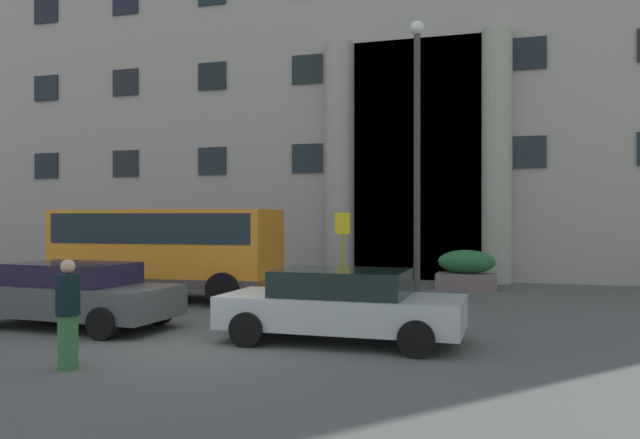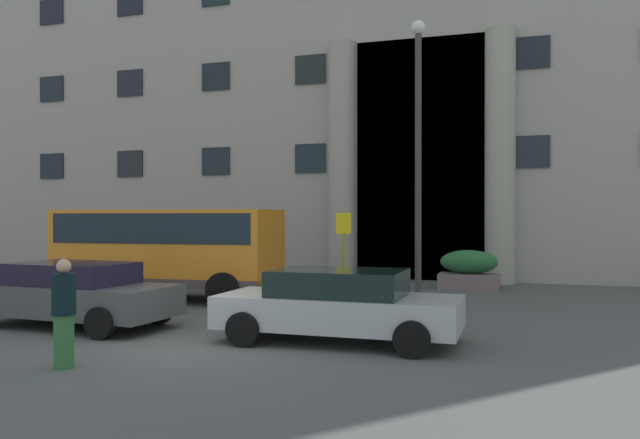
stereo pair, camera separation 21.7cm
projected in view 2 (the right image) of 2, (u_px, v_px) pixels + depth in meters
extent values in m
cube|color=#4A4D4B|center=(185.00, 349.00, 11.26)|extent=(80.00, 64.00, 0.12)
cube|color=#A19A91|center=(386.00, 35.00, 27.87)|extent=(35.32, 9.00, 20.74)
cube|color=black|center=(419.00, 159.00, 23.01)|extent=(4.67, 0.12, 8.85)
cylinder|color=#A2978F|center=(342.00, 160.00, 23.59)|extent=(1.04, 1.04, 8.85)
cylinder|color=#A09E8C|center=(500.00, 156.00, 21.84)|extent=(1.04, 1.04, 8.85)
cube|color=black|center=(52.00, 166.00, 27.89)|extent=(1.22, 0.08, 1.11)
cube|color=black|center=(130.00, 164.00, 26.66)|extent=(1.22, 0.08, 1.11)
cube|color=black|center=(216.00, 161.00, 25.43)|extent=(1.22, 0.08, 1.11)
cube|color=black|center=(310.00, 158.00, 24.19)|extent=(1.22, 0.08, 1.11)
cube|color=#1D242B|center=(531.00, 152.00, 21.73)|extent=(1.22, 0.08, 1.11)
cube|color=black|center=(52.00, 89.00, 27.88)|extent=(1.22, 0.08, 1.11)
cube|color=black|center=(130.00, 83.00, 26.64)|extent=(1.22, 0.08, 1.11)
cube|color=black|center=(216.00, 77.00, 25.41)|extent=(1.22, 0.08, 1.11)
cube|color=black|center=(310.00, 69.00, 24.18)|extent=(1.22, 0.08, 1.11)
cube|color=black|center=(532.00, 53.00, 21.71)|extent=(1.22, 0.08, 1.11)
cube|color=black|center=(52.00, 12.00, 27.86)|extent=(1.22, 0.08, 1.11)
cube|color=black|center=(130.00, 2.00, 26.63)|extent=(1.22, 0.08, 1.11)
cube|color=orange|center=(169.00, 247.00, 17.61)|extent=(6.21, 2.77, 2.06)
cube|color=black|center=(169.00, 228.00, 17.61)|extent=(5.85, 2.78, 0.80)
cube|color=black|center=(270.00, 235.00, 16.90)|extent=(0.20, 1.98, 1.00)
cube|color=#4E4041|center=(169.00, 279.00, 17.61)|extent=(6.21, 2.81, 0.24)
cylinder|color=black|center=(255.00, 281.00, 18.25)|extent=(0.92, 0.34, 0.90)
cylinder|color=black|center=(224.00, 290.00, 15.96)|extent=(0.92, 0.34, 0.90)
cylinder|color=black|center=(124.00, 277.00, 19.26)|extent=(0.92, 0.34, 0.90)
cylinder|color=black|center=(77.00, 286.00, 16.97)|extent=(0.92, 0.34, 0.90)
cylinder|color=#9C9815|center=(344.00, 256.00, 17.89)|extent=(0.08, 0.08, 2.38)
cube|color=yellow|center=(343.00, 223.00, 17.86)|extent=(0.44, 0.03, 0.60)
cube|color=slate|center=(163.00, 273.00, 23.13)|extent=(1.99, 1.00, 0.47)
ellipsoid|color=#265025|center=(163.00, 254.00, 23.13)|extent=(1.91, 0.90, 0.94)
cube|color=#715F61|center=(469.00, 281.00, 20.05)|extent=(1.88, 1.00, 0.49)
ellipsoid|color=#256031|center=(469.00, 262.00, 20.04)|extent=(1.80, 0.90, 0.76)
cube|color=#B3B7B8|center=(339.00, 311.00, 11.59)|extent=(4.44, 1.84, 0.59)
cube|color=black|center=(339.00, 283.00, 11.59)|extent=(2.40, 1.62, 0.48)
cylinder|color=black|center=(427.00, 321.00, 12.01)|extent=(0.62, 0.20, 0.62)
cylinder|color=black|center=(412.00, 339.00, 10.27)|extent=(0.62, 0.20, 0.62)
cylinder|color=black|center=(280.00, 314.00, 12.92)|extent=(0.62, 0.20, 0.62)
cylinder|color=black|center=(243.00, 329.00, 11.18)|extent=(0.62, 0.20, 0.62)
cube|color=#474848|center=(73.00, 299.00, 13.22)|extent=(4.52, 2.09, 0.63)
cube|color=black|center=(73.00, 273.00, 13.22)|extent=(2.48, 1.74, 0.45)
cylinder|color=black|center=(158.00, 310.00, 13.50)|extent=(0.63, 0.24, 0.62)
cylinder|color=black|center=(100.00, 323.00, 11.83)|extent=(0.63, 0.24, 0.62)
cylinder|color=black|center=(51.00, 303.00, 14.61)|extent=(0.63, 0.24, 0.62)
cylinder|color=black|center=(113.00, 299.00, 15.44)|extent=(0.61, 0.24, 0.60)
cylinder|color=black|center=(54.00, 298.00, 15.54)|extent=(0.61, 0.26, 0.60)
cube|color=#444E45|center=(83.00, 287.00, 15.49)|extent=(0.97, 0.46, 0.32)
cube|color=black|center=(76.00, 280.00, 15.50)|extent=(0.55, 0.32, 0.12)
cylinder|color=#A5A5A8|center=(108.00, 275.00, 15.45)|extent=(0.16, 0.54, 0.03)
cylinder|color=#316835|center=(64.00, 341.00, 9.59)|extent=(0.30, 0.30, 0.82)
cylinder|color=black|center=(64.00, 294.00, 9.59)|extent=(0.36, 0.36, 0.63)
sphere|color=tan|center=(64.00, 266.00, 9.59)|extent=(0.22, 0.22, 0.22)
cylinder|color=#383632|center=(418.00, 167.00, 17.63)|extent=(0.18, 0.18, 7.44)
sphere|color=silver|center=(418.00, 28.00, 17.61)|extent=(0.40, 0.40, 0.40)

